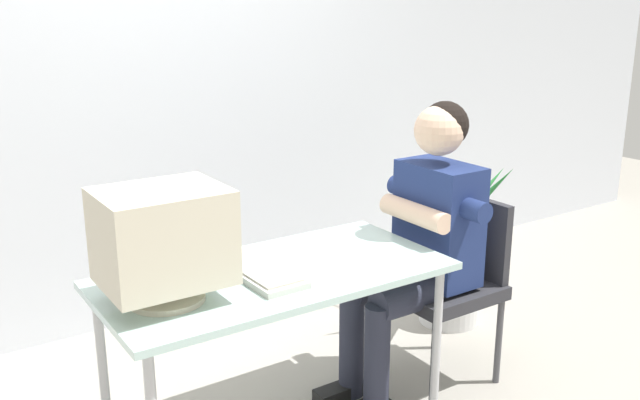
# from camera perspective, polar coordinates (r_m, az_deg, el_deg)

# --- Properties ---
(wall_back) EXTENTS (8.00, 0.10, 3.00)m
(wall_back) POSITION_cam_1_polar(r_m,az_deg,el_deg) (3.87, -10.68, 12.63)
(wall_back) COLOR silver
(wall_back) RESTS_ON ground_plane
(desk) EXTENTS (1.33, 0.65, 0.72)m
(desk) POSITION_cam_1_polar(r_m,az_deg,el_deg) (2.68, -3.69, -7.05)
(desk) COLOR #B7B7BC
(desk) RESTS_ON ground_plane
(crt_monitor) EXTENTS (0.42, 0.34, 0.39)m
(crt_monitor) POSITION_cam_1_polar(r_m,az_deg,el_deg) (2.38, -12.65, -3.06)
(crt_monitor) COLOR beige
(crt_monitor) RESTS_ON desk
(keyboard) EXTENTS (0.19, 0.47, 0.03)m
(keyboard) POSITION_cam_1_polar(r_m,az_deg,el_deg) (2.64, -5.21, -5.74)
(keyboard) COLOR silver
(keyboard) RESTS_ON desk
(office_chair) EXTENTS (0.46, 0.46, 0.85)m
(office_chair) POSITION_cam_1_polar(r_m,az_deg,el_deg) (3.26, 10.54, -6.09)
(office_chair) COLOR #4C4C51
(office_chair) RESTS_ON ground_plane
(person_seated) EXTENTS (0.70, 0.57, 1.30)m
(person_seated) POSITION_cam_1_polar(r_m,az_deg,el_deg) (3.06, 8.29, -2.87)
(person_seated) COLOR navy
(person_seated) RESTS_ON ground_plane
(potted_plant) EXTENTS (0.71, 0.73, 0.93)m
(potted_plant) POSITION_cam_1_polar(r_m,az_deg,el_deg) (3.85, 10.65, -4.97)
(potted_plant) COLOR silver
(potted_plant) RESTS_ON ground_plane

